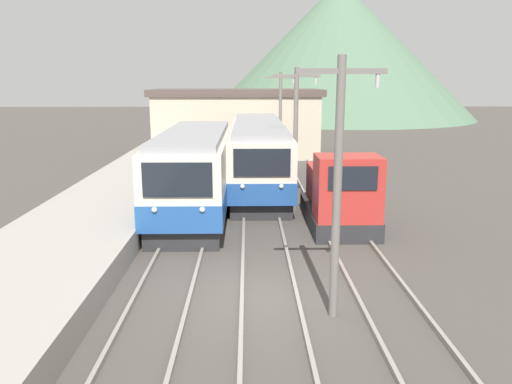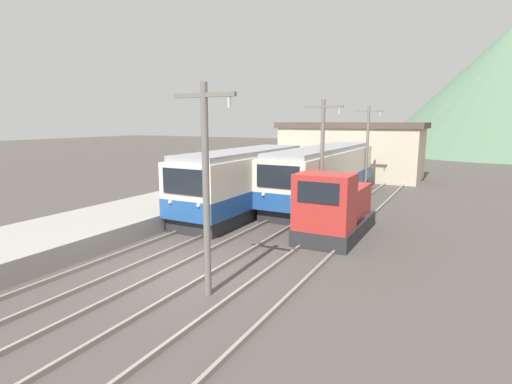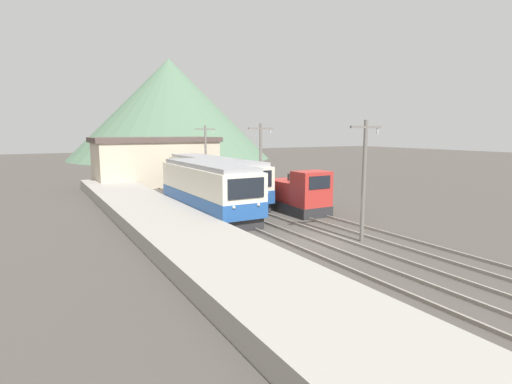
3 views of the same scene
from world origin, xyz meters
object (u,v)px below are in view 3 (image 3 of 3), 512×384
commuter_train_center (213,180)px  catenary_mast_near (364,176)px  catenary_mast_far (206,155)px  commuter_train_left (208,191)px  shunting_locomotive (298,195)px  catenary_mast_mid (261,162)px

commuter_train_center → catenary_mast_near: catenary_mast_near is taller
catenary_mast_near → catenary_mast_far: same height
commuter_train_center → catenary_mast_far: catenary_mast_far is taller
commuter_train_left → shunting_locomotive: 6.18m
commuter_train_center → catenary_mast_mid: (1.51, -5.09, 1.75)m
catenary_mast_near → catenary_mast_far: 20.38m
catenary_mast_near → catenary_mast_far: (0.00, 20.38, 0.00)m
catenary_mast_near → catenary_mast_far: size_ratio=1.00×
catenary_mast_mid → catenary_mast_far: bearing=90.0°
commuter_train_left → catenary_mast_near: catenary_mast_near is taller
catenary_mast_near → commuter_train_left: bearing=113.8°
commuter_train_left → commuter_train_center: (2.80, 5.50, -0.03)m
shunting_locomotive → catenary_mast_near: size_ratio=0.87×
commuter_train_center → shunting_locomotive: 8.18m
catenary_mast_near → catenary_mast_mid: (0.00, 10.19, 0.00)m
catenary_mast_mid → commuter_train_left: bearing=-174.5°
commuter_train_left → catenary_mast_mid: 4.66m
commuter_train_left → catenary_mast_near: 10.82m
catenary_mast_near → shunting_locomotive: bearing=79.0°
commuter_train_left → commuter_train_center: commuter_train_left is taller
commuter_train_left → catenary_mast_mid: catenary_mast_mid is taller
catenary_mast_near → catenary_mast_mid: bearing=90.0°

